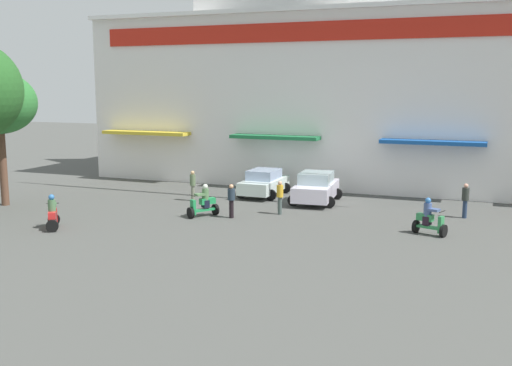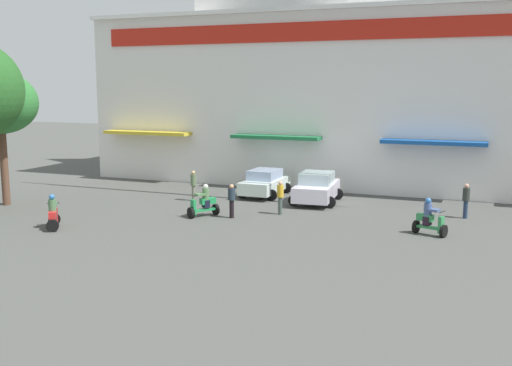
{
  "view_description": "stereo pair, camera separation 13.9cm",
  "coord_description": "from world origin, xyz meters",
  "px_view_note": "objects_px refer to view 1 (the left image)",
  "views": [
    {
      "loc": [
        7.27,
        -3.29,
        6.1
      ],
      "look_at": [
        -1.79,
        19.9,
        2.02
      ],
      "focal_mm": 42.19,
      "sensor_mm": 36.0,
      "label": 1
    },
    {
      "loc": [
        7.4,
        -3.24,
        6.1
      ],
      "look_at": [
        -1.79,
        19.9,
        2.02
      ],
      "focal_mm": 42.19,
      "sensor_mm": 36.0,
      "label": 2
    }
  ],
  "objects_px": {
    "pedestrian_0": "(465,198)",
    "pedestrian_2": "(280,195)",
    "scooter_rider_2": "(53,215)",
    "scooter_rider_1": "(204,203)",
    "pedestrian_3": "(193,184)",
    "pedestrian_1": "(231,199)",
    "parked_car_1": "(316,188)",
    "scooter_rider_5": "(429,220)",
    "parked_car_0": "(264,183)"
  },
  "relations": [
    {
      "from": "scooter_rider_1",
      "to": "pedestrian_3",
      "type": "bearing_deg",
      "value": 124.5
    },
    {
      "from": "pedestrian_2",
      "to": "pedestrian_3",
      "type": "distance_m",
      "value": 5.62
    },
    {
      "from": "parked_car_0",
      "to": "scooter_rider_2",
      "type": "distance_m",
      "value": 12.0
    },
    {
      "from": "scooter_rider_1",
      "to": "scooter_rider_5",
      "type": "bearing_deg",
      "value": 1.5
    },
    {
      "from": "parked_car_1",
      "to": "parked_car_0",
      "type": "bearing_deg",
      "value": 164.78
    },
    {
      "from": "parked_car_0",
      "to": "pedestrian_1",
      "type": "distance_m",
      "value": 5.87
    },
    {
      "from": "pedestrian_1",
      "to": "pedestrian_3",
      "type": "bearing_deg",
      "value": 139.41
    },
    {
      "from": "parked_car_0",
      "to": "pedestrian_0",
      "type": "xyz_separation_m",
      "value": [
        10.65,
        -1.92,
        0.19
      ]
    },
    {
      "from": "scooter_rider_5",
      "to": "pedestrian_3",
      "type": "height_order",
      "value": "pedestrian_3"
    },
    {
      "from": "pedestrian_2",
      "to": "scooter_rider_5",
      "type": "bearing_deg",
      "value": -11.97
    },
    {
      "from": "pedestrian_2",
      "to": "scooter_rider_1",
      "type": "bearing_deg",
      "value": -151.05
    },
    {
      "from": "pedestrian_0",
      "to": "parked_car_0",
      "type": "bearing_deg",
      "value": 169.77
    },
    {
      "from": "scooter_rider_5",
      "to": "parked_car_0",
      "type": "bearing_deg",
      "value": 148.55
    },
    {
      "from": "pedestrian_0",
      "to": "pedestrian_3",
      "type": "relative_size",
      "value": 1.0
    },
    {
      "from": "scooter_rider_5",
      "to": "pedestrian_3",
      "type": "bearing_deg",
      "value": 166.44
    },
    {
      "from": "scooter_rider_2",
      "to": "scooter_rider_1",
      "type": "bearing_deg",
      "value": 42.67
    },
    {
      "from": "scooter_rider_5",
      "to": "pedestrian_0",
      "type": "bearing_deg",
      "value": 72.35
    },
    {
      "from": "pedestrian_3",
      "to": "scooter_rider_5",
      "type": "bearing_deg",
      "value": -13.56
    },
    {
      "from": "scooter_rider_1",
      "to": "pedestrian_1",
      "type": "bearing_deg",
      "value": 8.43
    },
    {
      "from": "parked_car_1",
      "to": "pedestrian_2",
      "type": "height_order",
      "value": "pedestrian_2"
    },
    {
      "from": "parked_car_0",
      "to": "parked_car_1",
      "type": "relative_size",
      "value": 0.95
    },
    {
      "from": "parked_car_1",
      "to": "pedestrian_0",
      "type": "height_order",
      "value": "pedestrian_0"
    },
    {
      "from": "scooter_rider_2",
      "to": "pedestrian_1",
      "type": "height_order",
      "value": "pedestrian_1"
    },
    {
      "from": "parked_car_1",
      "to": "scooter_rider_2",
      "type": "relative_size",
      "value": 2.66
    },
    {
      "from": "parked_car_1",
      "to": "scooter_rider_2",
      "type": "xyz_separation_m",
      "value": [
        -8.91,
        -9.7,
        -0.18
      ]
    },
    {
      "from": "parked_car_0",
      "to": "scooter_rider_2",
      "type": "relative_size",
      "value": 2.52
    },
    {
      "from": "pedestrian_3",
      "to": "pedestrian_0",
      "type": "bearing_deg",
      "value": 3.56
    },
    {
      "from": "scooter_rider_1",
      "to": "pedestrian_3",
      "type": "xyz_separation_m",
      "value": [
        -2.24,
        3.26,
        0.29
      ]
    },
    {
      "from": "scooter_rider_5",
      "to": "pedestrian_1",
      "type": "distance_m",
      "value": 8.84
    },
    {
      "from": "scooter_rider_2",
      "to": "pedestrian_2",
      "type": "xyz_separation_m",
      "value": [
        8.1,
        6.3,
        0.31
      ]
    },
    {
      "from": "scooter_rider_2",
      "to": "scooter_rider_5",
      "type": "relative_size",
      "value": 0.98
    },
    {
      "from": "scooter_rider_2",
      "to": "scooter_rider_5",
      "type": "bearing_deg",
      "value": 17.67
    },
    {
      "from": "scooter_rider_1",
      "to": "scooter_rider_5",
      "type": "distance_m",
      "value": 10.18
    },
    {
      "from": "pedestrian_0",
      "to": "pedestrian_2",
      "type": "height_order",
      "value": "pedestrian_0"
    },
    {
      "from": "scooter_rider_5",
      "to": "pedestrian_2",
      "type": "relative_size",
      "value": 0.96
    },
    {
      "from": "scooter_rider_1",
      "to": "pedestrian_1",
      "type": "height_order",
      "value": "pedestrian_1"
    },
    {
      "from": "pedestrian_0",
      "to": "scooter_rider_1",
      "type": "bearing_deg",
      "value": -160.17
    },
    {
      "from": "pedestrian_2",
      "to": "pedestrian_1",
      "type": "bearing_deg",
      "value": -139.69
    },
    {
      "from": "scooter_rider_2",
      "to": "scooter_rider_5",
      "type": "height_order",
      "value": "scooter_rider_5"
    },
    {
      "from": "scooter_rider_5",
      "to": "pedestrian_0",
      "type": "height_order",
      "value": "pedestrian_0"
    },
    {
      "from": "scooter_rider_1",
      "to": "pedestrian_0",
      "type": "relative_size",
      "value": 0.95
    },
    {
      "from": "scooter_rider_1",
      "to": "pedestrian_2",
      "type": "height_order",
      "value": "pedestrian_2"
    },
    {
      "from": "scooter_rider_1",
      "to": "pedestrian_3",
      "type": "height_order",
      "value": "pedestrian_3"
    },
    {
      "from": "scooter_rider_2",
      "to": "pedestrian_1",
      "type": "distance_m",
      "value": 7.86
    },
    {
      "from": "scooter_rider_2",
      "to": "pedestrian_3",
      "type": "relative_size",
      "value": 0.94
    },
    {
      "from": "scooter_rider_1",
      "to": "pedestrian_3",
      "type": "distance_m",
      "value": 3.97
    },
    {
      "from": "pedestrian_3",
      "to": "pedestrian_2",
      "type": "bearing_deg",
      "value": -15.6
    },
    {
      "from": "scooter_rider_2",
      "to": "pedestrian_0",
      "type": "distance_m",
      "value": 18.48
    },
    {
      "from": "parked_car_0",
      "to": "scooter_rider_1",
      "type": "height_order",
      "value": "scooter_rider_1"
    },
    {
      "from": "pedestrian_0",
      "to": "pedestrian_2",
      "type": "bearing_deg",
      "value": -164.01
    }
  ]
}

